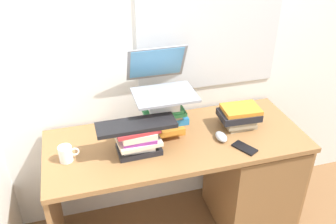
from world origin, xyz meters
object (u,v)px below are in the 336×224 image
at_px(computer_mouse, 221,137).
at_px(mug, 66,154).
at_px(cell_phone, 245,148).
at_px(book_stack_tall, 164,116).
at_px(book_stack_side, 239,116).
at_px(desk, 234,175).
at_px(keyboard, 136,125).
at_px(book_stack_keyboard_riser, 138,139).
at_px(laptop, 161,81).

xyz_separation_m(computer_mouse, mug, (-0.86, 0.04, 0.03)).
bearing_deg(cell_phone, mug, 141.97).
height_order(book_stack_tall, book_stack_side, book_stack_tall).
distance_m(desk, book_stack_tall, 0.64).
distance_m(computer_mouse, mug, 0.86).
height_order(keyboard, mug, keyboard).
distance_m(book_stack_tall, keyboard, 0.24).
bearing_deg(desk, keyboard, -177.33).
bearing_deg(book_stack_side, mug, -176.41).
bearing_deg(computer_mouse, desk, 18.25).
bearing_deg(book_stack_keyboard_riser, book_stack_side, 7.80).
xyz_separation_m(desk, cell_phone, (-0.05, -0.17, 0.34)).
height_order(book_stack_keyboard_riser, mug, book_stack_keyboard_riser).
distance_m(desk, mug, 1.07).
xyz_separation_m(book_stack_tall, mug, (-0.56, -0.11, -0.07)).
bearing_deg(laptop, desk, -22.45).
bearing_deg(computer_mouse, laptop, 142.60).
distance_m(computer_mouse, cell_phone, 0.15).
relative_size(book_stack_side, computer_mouse, 2.36).
height_order(book_stack_side, computer_mouse, book_stack_side).
height_order(laptop, cell_phone, laptop).
distance_m(desk, cell_phone, 0.38).
distance_m(desk, computer_mouse, 0.38).
height_order(book_stack_tall, computer_mouse, book_stack_tall).
distance_m(book_stack_side, laptop, 0.52).
relative_size(desk, book_stack_tall, 5.96).
distance_m(mug, cell_phone, 0.96).
distance_m(book_stack_tall, book_stack_side, 0.46).
distance_m(book_stack_tall, laptop, 0.20).
relative_size(book_stack_tall, book_stack_keyboard_riser, 1.01).
distance_m(desk, book_stack_side, 0.41).
bearing_deg(book_stack_tall, cell_phone, -35.46).
relative_size(book_stack_tall, computer_mouse, 2.41).
relative_size(book_stack_keyboard_riser, book_stack_side, 1.01).
distance_m(book_stack_tall, cell_phone, 0.49).
bearing_deg(desk, mug, -179.70).
height_order(book_stack_side, cell_phone, book_stack_side).
relative_size(keyboard, cell_phone, 3.09).
xyz_separation_m(laptop, computer_mouse, (0.29, -0.22, -0.29)).
bearing_deg(book_stack_keyboard_riser, book_stack_tall, 36.66).
xyz_separation_m(book_stack_keyboard_riser, computer_mouse, (0.48, -0.02, -0.06)).
relative_size(book_stack_tall, cell_phone, 1.84).
xyz_separation_m(desk, keyboard, (-0.62, -0.03, 0.51)).
xyz_separation_m(laptop, cell_phone, (0.38, -0.34, -0.30)).
height_order(keyboard, computer_mouse, keyboard).
distance_m(book_stack_side, cell_phone, 0.24).
xyz_separation_m(book_stack_keyboard_riser, keyboard, (-0.01, -0.00, 0.09)).
bearing_deg(mug, book_stack_keyboard_riser, -3.50).
distance_m(laptop, keyboard, 0.31).
height_order(desk, keyboard, keyboard).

